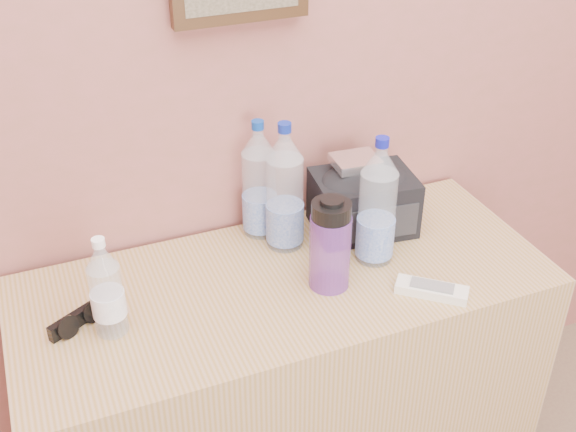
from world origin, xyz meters
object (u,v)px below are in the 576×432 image
object	(u,v)px
pet_large_d	(377,208)
nalgene_bottle	(330,244)
toiletry_bag	(363,199)
pet_large_b	(259,185)
sunglasses	(77,319)
ac_remote	(432,290)
foil_packet	(356,162)
pet_small	(107,292)
dresser	(285,398)
pet_large_c	(285,193)

from	to	relation	value
pet_large_d	nalgene_bottle	size ratio (longest dim) A/B	1.42
toiletry_bag	pet_large_b	bearing A→B (deg)	168.63
sunglasses	ac_remote	bearing A→B (deg)	-43.70
pet_large_d	sunglasses	xyz separation A→B (m)	(-0.68, 0.02, -0.12)
toiletry_bag	foil_packet	bearing A→B (deg)	120.23
pet_large_d	sunglasses	size ratio (longest dim) A/B	2.35
sunglasses	pet_small	bearing A→B (deg)	-61.74
pet_large_b	pet_small	size ratio (longest dim) A/B	1.33
dresser	sunglasses	distance (m)	0.60
pet_large_b	nalgene_bottle	bearing A→B (deg)	-75.32
pet_large_b	pet_small	world-z (taller)	pet_large_b
pet_large_b	pet_large_c	xyz separation A→B (m)	(0.04, -0.07, 0.01)
pet_large_b	foil_packet	size ratio (longest dim) A/B	2.76
pet_large_c	foil_packet	distance (m)	0.20
pet_large_d	pet_small	size ratio (longest dim) A/B	1.39
dresser	pet_large_d	xyz separation A→B (m)	(0.22, 0.00, 0.52)
pet_large_d	ac_remote	size ratio (longest dim) A/B	2.00
toiletry_bag	dresser	bearing A→B (deg)	-146.93
pet_large_d	sunglasses	bearing A→B (deg)	178.57
pet_small	pet_large_d	bearing A→B (deg)	2.21
pet_large_b	toiletry_bag	size ratio (longest dim) A/B	1.25
dresser	pet_large_d	bearing A→B (deg)	0.10
pet_small	toiletry_bag	xyz separation A→B (m)	(0.65, 0.15, -0.02)
nalgene_bottle	toiletry_bag	xyz separation A→B (m)	(0.17, 0.18, -0.03)
toiletry_bag	foil_packet	size ratio (longest dim) A/B	2.21
toiletry_bag	pet_large_c	bearing A→B (deg)	-174.90
pet_large_b	ac_remote	world-z (taller)	pet_large_b
pet_large_b	toiletry_bag	distance (m)	0.26
sunglasses	ac_remote	xyz separation A→B (m)	(0.73, -0.19, -0.01)
pet_large_c	pet_small	xyz separation A→B (m)	(-0.44, -0.16, -0.04)
dresser	ac_remote	distance (m)	0.51
sunglasses	nalgene_bottle	bearing A→B (deg)	-36.72
dresser	pet_large_d	distance (m)	0.56
toiletry_bag	foil_packet	xyz separation A→B (m)	(-0.01, 0.03, 0.09)
pet_large_d	toiletry_bag	bearing A→B (deg)	75.11
pet_large_d	pet_small	distance (m)	0.62
foil_packet	pet_large_c	bearing A→B (deg)	-173.63
pet_large_d	toiletry_bag	xyz separation A→B (m)	(0.03, 0.13, -0.06)
pet_small	ac_remote	world-z (taller)	pet_small
nalgene_bottle	pet_large_d	bearing A→B (deg)	20.34
pet_large_c	dresser	bearing A→B (deg)	-111.78
toiletry_bag	pet_small	bearing A→B (deg)	-160.12
dresser	pet_small	bearing A→B (deg)	-176.58
sunglasses	ac_remote	world-z (taller)	sunglasses
dresser	ac_remote	xyz separation A→B (m)	(0.28, -0.17, 0.39)
dresser	toiletry_bag	distance (m)	0.54
ac_remote	toiletry_bag	xyz separation A→B (m)	(-0.02, 0.30, 0.07)
dresser	nalgene_bottle	bearing A→B (deg)	-31.35
pet_large_c	pet_large_d	bearing A→B (deg)	-37.88
pet_large_d	nalgene_bottle	xyz separation A→B (m)	(-0.14, -0.05, -0.03)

